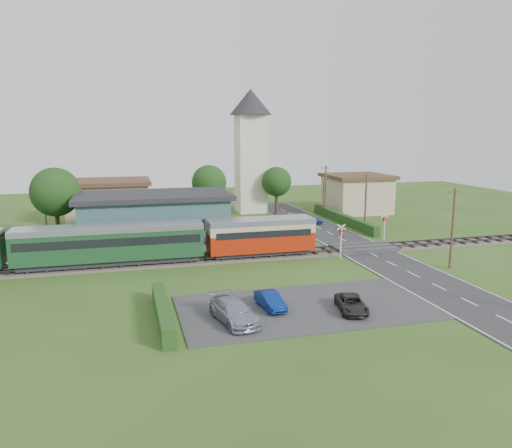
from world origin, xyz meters
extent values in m
plane|color=#2D4C19|center=(0.00, 0.00, 0.00)|extent=(120.00, 120.00, 0.00)
cube|color=#4C443D|center=(0.00, 2.00, 0.10)|extent=(76.00, 3.20, 0.20)
cube|color=#3F3F47|center=(0.00, 1.28, 0.42)|extent=(76.00, 0.08, 0.15)
cube|color=#3F3F47|center=(0.00, 2.72, 0.42)|extent=(76.00, 0.08, 0.15)
cube|color=#28282B|center=(10.00, 0.00, 0.03)|extent=(6.00, 70.00, 0.05)
cube|color=#333335|center=(-1.50, -12.00, 0.04)|extent=(17.00, 9.00, 0.08)
cube|color=#333335|center=(10.00, 2.00, 0.23)|extent=(6.20, 3.40, 0.45)
cube|color=gray|center=(-10.00, 5.20, 0.23)|extent=(30.00, 3.00, 0.45)
cube|color=beige|center=(-18.00, 5.20, 1.65)|extent=(2.00, 2.00, 2.40)
cube|color=#232328|center=(-18.00, 5.20, 2.93)|extent=(2.30, 2.30, 0.15)
cube|color=#386A68|center=(-10.00, 11.00, 2.40)|extent=(15.00, 8.00, 4.80)
cube|color=#232328|center=(-10.00, 11.00, 5.05)|extent=(16.00, 9.00, 0.50)
cube|color=#232328|center=(-10.00, 7.06, 1.10)|extent=(1.20, 0.12, 2.20)
cube|color=black|center=(-15.00, 7.06, 2.40)|extent=(1.00, 0.12, 1.20)
cube|color=black|center=(-13.00, 7.06, 2.40)|extent=(1.00, 0.12, 1.20)
cube|color=black|center=(-7.00, 7.06, 2.40)|extent=(1.00, 0.12, 1.20)
cube|color=black|center=(-5.00, 7.06, 2.40)|extent=(1.00, 0.12, 1.20)
cube|color=#232328|center=(-0.73, 2.00, 0.59)|extent=(9.00, 2.20, 0.50)
cube|color=#A41D08|center=(-0.73, 2.00, 1.59)|extent=(10.00, 2.80, 1.80)
cube|color=#BAAD8C|center=(-0.73, 2.00, 2.84)|extent=(10.00, 2.82, 0.90)
cube|color=black|center=(-0.73, 2.00, 2.49)|extent=(9.00, 2.88, 0.60)
cube|color=#959BAD|center=(-0.73, 2.00, 3.49)|extent=(10.00, 2.90, 0.45)
cube|color=#232328|center=(-14.33, 2.00, 0.59)|extent=(15.20, 2.20, 0.50)
cube|color=#174121|center=(-14.33, 2.00, 2.09)|extent=(16.00, 2.80, 2.60)
cube|color=black|center=(-14.33, 2.00, 2.49)|extent=(15.40, 2.86, 0.70)
cube|color=#959BAD|center=(-14.33, 2.00, 3.49)|extent=(16.00, 2.90, 0.50)
cube|color=beige|center=(5.00, 28.00, 7.00)|extent=(4.00, 4.00, 14.00)
cone|color=#232328|center=(5.00, 28.00, 15.80)|extent=(6.00, 6.00, 3.60)
cube|color=tan|center=(-15.00, 25.00, 2.50)|extent=(10.00, 8.00, 5.00)
cube|color=#472D1E|center=(-15.00, 25.00, 5.25)|extent=(10.80, 8.80, 0.50)
cube|color=tan|center=(20.00, 24.00, 2.50)|extent=(8.00, 8.00, 5.00)
cube|color=#472D1E|center=(20.00, 24.00, 5.25)|extent=(8.80, 8.80, 0.50)
cube|color=#193814|center=(-11.00, -12.00, 0.60)|extent=(0.80, 9.00, 1.20)
cube|color=#193814|center=(14.20, 16.00, 0.60)|extent=(0.80, 18.00, 1.20)
cube|color=#193814|center=(-10.00, 15.50, 0.65)|extent=(22.00, 0.80, 1.30)
cylinder|color=#332316|center=(-20.00, 14.00, 2.06)|extent=(0.44, 0.44, 4.12)
sphere|color=#143311|center=(-20.00, 14.00, 5.40)|extent=(5.20, 5.20, 5.20)
cylinder|color=#332316|center=(-2.00, 23.00, 1.93)|extent=(0.44, 0.44, 3.85)
sphere|color=#143311|center=(-2.00, 23.00, 5.04)|extent=(4.60, 4.60, 4.60)
cylinder|color=#332316|center=(8.00, 25.00, 1.79)|extent=(0.44, 0.44, 3.58)
sphere|color=#143311|center=(8.00, 25.00, 4.68)|extent=(4.20, 4.20, 4.20)
cylinder|color=#473321|center=(14.20, -6.00, 3.50)|extent=(0.22, 0.22, 7.00)
cube|color=#473321|center=(14.20, -6.00, 6.70)|extent=(1.40, 0.10, 0.10)
cylinder|color=#473321|center=(14.20, 10.00, 3.50)|extent=(0.22, 0.22, 7.00)
cube|color=#473321|center=(14.20, 10.00, 6.70)|extent=(1.40, 0.10, 0.10)
cylinder|color=#473321|center=(14.20, 22.00, 3.50)|extent=(0.22, 0.22, 7.00)
cube|color=#473321|center=(14.20, 22.00, 6.70)|extent=(1.40, 0.10, 0.10)
cylinder|color=silver|center=(6.40, -0.40, 1.50)|extent=(0.12, 0.12, 3.00)
cube|color=#232328|center=(6.40, -0.40, 2.60)|extent=(0.35, 0.18, 0.55)
sphere|color=#FF190C|center=(6.40, -0.52, 2.75)|extent=(0.14, 0.14, 0.14)
sphere|color=#FF190C|center=(6.40, -0.52, 2.45)|extent=(0.14, 0.14, 0.14)
cube|color=silver|center=(6.40, -0.40, 3.00)|extent=(0.84, 0.05, 0.55)
cube|color=silver|center=(6.40, -0.40, 3.00)|extent=(0.84, 0.05, 0.55)
cylinder|color=silver|center=(13.60, 4.40, 1.50)|extent=(0.12, 0.12, 3.00)
cube|color=#232328|center=(13.60, 4.40, 2.60)|extent=(0.35, 0.18, 0.55)
sphere|color=#FF190C|center=(13.60, 4.28, 2.75)|extent=(0.14, 0.14, 0.14)
sphere|color=#FF190C|center=(13.60, 4.28, 2.45)|extent=(0.14, 0.14, 0.14)
cube|color=silver|center=(13.60, 4.40, 3.00)|extent=(0.84, 0.05, 0.55)
cube|color=silver|center=(13.60, 4.40, 3.00)|extent=(0.84, 0.05, 0.55)
cylinder|color=#3F3F47|center=(-22.00, 20.00, 2.50)|extent=(0.14, 0.14, 5.00)
sphere|color=orange|center=(-22.00, 20.00, 5.00)|extent=(0.30, 0.30, 0.30)
cylinder|color=#3F3F47|center=(16.00, 27.00, 2.50)|extent=(0.14, 0.14, 5.00)
sphere|color=orange|center=(16.00, 27.00, 5.00)|extent=(0.30, 0.30, 0.30)
imported|color=#203DA0|center=(9.62, 16.10, 0.63)|extent=(3.53, 1.65, 1.17)
imported|color=navy|center=(-3.86, -11.68, 0.63)|extent=(1.50, 3.45, 1.10)
imported|color=#8C90A6|center=(-6.75, -13.40, 0.77)|extent=(2.82, 5.02, 1.37)
imported|color=black|center=(1.17, -13.61, 0.59)|extent=(2.44, 3.96, 1.02)
imported|color=gray|center=(-2.46, 5.00, 1.27)|extent=(0.62, 0.42, 1.63)
imported|color=gray|center=(-15.01, 4.54, 1.38)|extent=(0.92, 1.06, 1.85)
camera|label=1|loc=(-13.03, -42.24, 11.87)|focal=35.00mm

